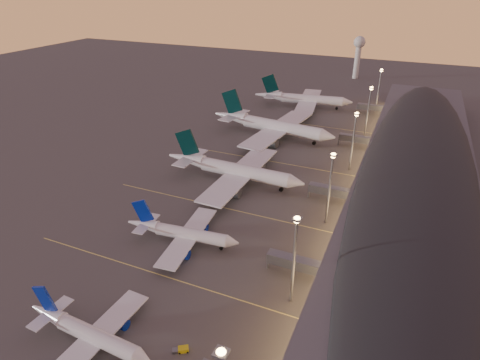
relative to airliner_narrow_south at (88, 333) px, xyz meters
name	(u,v)px	position (x,y,z in m)	size (l,w,h in m)	color
ground	(172,265)	(2.28, 31.24, -3.22)	(700.00, 700.00, 0.00)	#484542
airliner_narrow_south	(88,333)	(0.00, 0.00, 0.00)	(34.80, 31.06, 12.45)	silver
airliner_narrow_north	(182,233)	(-0.66, 42.18, 0.24)	(37.52, 33.71, 13.39)	silver
airliner_wide_near	(233,170)	(-3.53, 86.97, 1.77)	(60.43, 54.92, 19.37)	silver
airliner_wide_mid	(271,126)	(-6.32, 141.26, 2.43)	(68.54, 62.91, 21.93)	silver
airliner_wide_far	(303,99)	(-5.30, 197.67, 1.84)	(61.42, 56.47, 19.66)	silver
terminal_building	(416,174)	(64.12, 103.71, 5.56)	(56.35, 255.00, 17.46)	#4D4D52
light_masts	(345,149)	(38.28, 96.24, 14.34)	(2.20, 217.20, 25.90)	slate
radar_tower	(359,50)	(12.28, 291.24, 18.66)	(9.00, 9.00, 32.50)	silver
lane_markings	(230,201)	(2.28, 71.24, -3.21)	(90.00, 180.36, 0.00)	#D8C659
baggage_tug_b	(181,350)	(20.35, 6.45, -2.73)	(3.76, 3.14, 1.07)	gold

